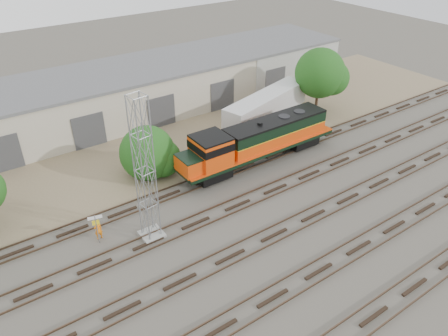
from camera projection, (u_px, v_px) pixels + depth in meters
ground at (249, 215)px, 34.21m from camera, size 140.00×140.00×0.00m
dirt_strip at (159, 141)px, 44.65m from camera, size 80.00×16.00×0.02m
tracks at (274, 235)px, 32.08m from camera, size 80.00×20.40×0.28m
warehouse at (124, 93)px, 48.84m from camera, size 58.40×10.40×5.30m
locomotive at (257, 141)px, 39.86m from camera, size 16.52×2.90×3.97m
signal_tower at (145, 174)px, 29.37m from camera, size 1.62×1.62×11.01m
sign_post at (96, 224)px, 30.58m from camera, size 0.98×0.30×2.45m
worker at (98, 230)px, 31.47m from camera, size 0.59×0.39×1.59m
semi_trailer at (268, 105)px, 46.61m from camera, size 12.38×5.64×3.74m
dumpster_blue at (319, 79)px, 58.16m from camera, size 1.96×1.89×1.50m
dumpster_red at (276, 96)px, 53.08m from camera, size 1.70×1.62×1.40m
tree_mid at (151, 154)px, 38.30m from camera, size 5.15×4.90×4.90m
tree_east at (323, 74)px, 48.40m from camera, size 5.83×5.55×7.49m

